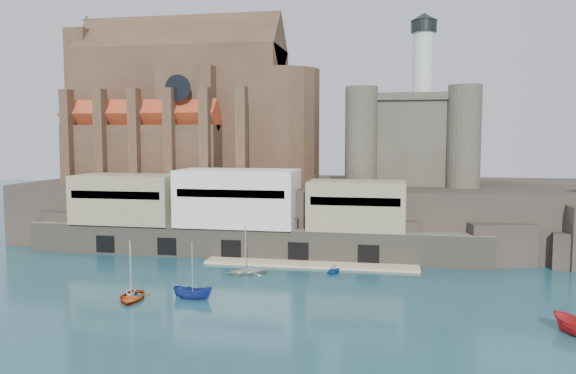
# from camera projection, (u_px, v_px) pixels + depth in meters

# --- Properties ---
(ground) EXTENTS (300.00, 300.00, 0.00)m
(ground) POSITION_uv_depth(u_px,v_px,m) (268.00, 301.00, 61.46)
(ground) COLOR #184250
(ground) RESTS_ON ground
(promontory) EXTENTS (100.00, 36.00, 10.00)m
(promontory) POSITION_uv_depth(u_px,v_px,m) (316.00, 210.00, 99.58)
(promontory) COLOR black
(promontory) RESTS_ON ground
(quay) EXTENTS (70.00, 12.00, 13.05)m
(quay) POSITION_uv_depth(u_px,v_px,m) (236.00, 215.00, 85.38)
(quay) COLOR #6F6959
(quay) RESTS_ON ground
(church) EXTENTS (47.00, 25.93, 30.51)m
(church) POSITION_uv_depth(u_px,v_px,m) (191.00, 114.00, 104.89)
(church) COLOR #463020
(church) RESTS_ON promontory
(castle_keep) EXTENTS (21.20, 21.20, 29.30)m
(castle_keep) POSITION_uv_depth(u_px,v_px,m) (411.00, 135.00, 97.05)
(castle_keep) COLOR #434035
(castle_keep) RESTS_ON promontory
(boat_0) EXTENTS (4.06, 2.04, 5.46)m
(boat_0) POSITION_uv_depth(u_px,v_px,m) (132.00, 300.00, 62.15)
(boat_0) COLOR #9E3109
(boat_0) RESTS_ON ground
(boat_2) EXTENTS (1.91, 1.87, 4.66)m
(boat_2) POSITION_uv_depth(u_px,v_px,m) (193.00, 299.00, 62.51)
(boat_2) COLOR navy
(boat_2) RESTS_ON ground
(boat_4) EXTENTS (2.73, 2.13, 2.77)m
(boat_4) POSITION_uv_depth(u_px,v_px,m) (131.00, 295.00, 64.10)
(boat_4) COLOR white
(boat_4) RESTS_ON ground
(boat_6) EXTENTS (2.76, 3.86, 5.31)m
(boat_6) POSITION_uv_depth(u_px,v_px,m) (246.00, 274.00, 73.82)
(boat_6) COLOR beige
(boat_6) RESTS_ON ground
(boat_7) EXTENTS (2.94, 2.50, 2.91)m
(boat_7) POSITION_uv_depth(u_px,v_px,m) (334.00, 273.00, 74.11)
(boat_7) COLOR #14488B
(boat_7) RESTS_ON ground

